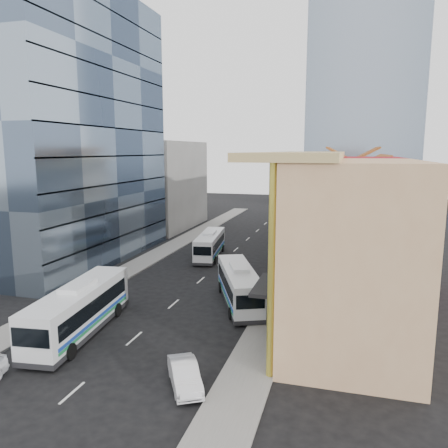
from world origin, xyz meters
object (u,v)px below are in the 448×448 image
(bus_left_far, at_px, (210,244))
(bus_right, at_px, (239,284))
(bus_left_near, at_px, (79,308))
(office_tower, at_px, (67,129))
(shophouse_tan, at_px, (352,252))
(sedan_right, at_px, (185,375))

(bus_left_far, distance_m, bus_right, 16.35)
(bus_left_far, xyz_separation_m, bus_right, (7.20, -14.67, 0.08))
(bus_left_near, bearing_deg, office_tower, 119.00)
(shophouse_tan, height_order, bus_left_far, shophouse_tan)
(sedan_right, bearing_deg, bus_left_far, 74.88)
(bus_right, height_order, sedan_right, bus_right)
(shophouse_tan, distance_m, bus_right, 10.84)
(bus_left_far, xyz_separation_m, sedan_right, (7.50, -28.06, -0.90))
(shophouse_tan, relative_size, sedan_right, 3.45)
(office_tower, distance_m, bus_right, 27.56)
(office_tower, relative_size, sedan_right, 7.40)
(office_tower, bearing_deg, sedan_right, -45.35)
(office_tower, height_order, bus_left_far, office_tower)
(bus_left_near, bearing_deg, bus_right, 37.33)
(shophouse_tan, distance_m, sedan_right, 13.33)
(office_tower, height_order, bus_left_near, office_tower)
(bus_left_far, relative_size, bus_right, 0.95)
(bus_left_far, distance_m, sedan_right, 29.06)
(bus_right, bearing_deg, shophouse_tan, -50.69)
(bus_left_near, distance_m, bus_right, 12.77)
(shophouse_tan, bearing_deg, bus_left_far, 129.68)
(sedan_right, bearing_deg, shophouse_tan, 15.84)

